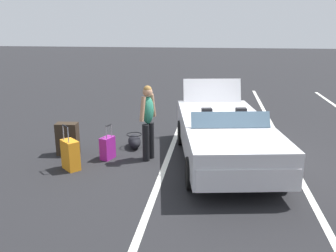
# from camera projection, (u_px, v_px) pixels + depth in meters

# --- Properties ---
(ground_plane) EXTENTS (80.00, 80.00, 0.00)m
(ground_plane) POSITION_uv_depth(u_px,v_px,m) (224.00, 162.00, 7.80)
(ground_plane) COLOR black
(lot_line_near) EXTENTS (18.00, 0.12, 0.01)m
(lot_line_near) POSITION_uv_depth(u_px,v_px,m) (167.00, 160.00, 7.96)
(lot_line_near) COLOR silver
(lot_line_near) RESTS_ON ground_plane
(lot_line_mid) EXTENTS (18.00, 0.12, 0.01)m
(lot_line_mid) POSITION_uv_depth(u_px,v_px,m) (293.00, 166.00, 7.61)
(lot_line_mid) COLOR silver
(lot_line_mid) RESTS_ON ground_plane
(convertible_car) EXTENTS (4.37, 2.40, 1.53)m
(convertible_car) POSITION_uv_depth(u_px,v_px,m) (226.00, 139.00, 7.45)
(convertible_car) COLOR silver
(convertible_car) RESTS_ON ground_plane
(suitcase_large_black) EXTENTS (0.34, 0.50, 0.74)m
(suitcase_large_black) POSITION_uv_depth(u_px,v_px,m) (68.00, 139.00, 8.21)
(suitcase_large_black) COLOR #2D2319
(suitcase_large_black) RESTS_ON ground_plane
(suitcase_medium_bright) EXTENTS (0.45, 0.46, 0.95)m
(suitcase_medium_bright) POSITION_uv_depth(u_px,v_px,m) (71.00, 155.00, 7.36)
(suitcase_medium_bright) COLOR orange
(suitcase_medium_bright) RESTS_ON ground_plane
(suitcase_small_carryon) EXTENTS (0.39, 0.30, 0.79)m
(suitcase_small_carryon) POSITION_uv_depth(u_px,v_px,m) (108.00, 148.00, 7.95)
(suitcase_small_carryon) COLOR #991E8C
(suitcase_small_carryon) RESTS_ON ground_plane
(duffel_bag) EXTENTS (0.70, 0.48, 0.34)m
(duffel_bag) POSITION_uv_depth(u_px,v_px,m) (134.00, 141.00, 8.71)
(duffel_bag) COLOR black
(duffel_bag) RESTS_ON ground_plane
(traveler_person) EXTENTS (0.59, 0.32, 1.65)m
(traveler_person) POSITION_uv_depth(u_px,v_px,m) (148.00, 119.00, 7.73)
(traveler_person) COLOR black
(traveler_person) RESTS_ON ground_plane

